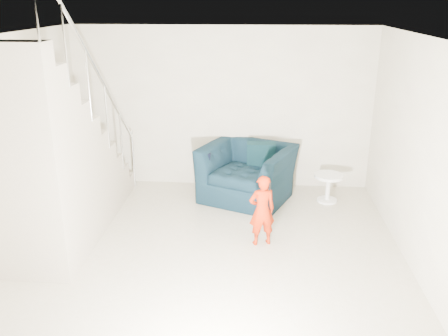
{
  "coord_description": "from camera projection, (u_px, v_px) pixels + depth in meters",
  "views": [
    {
      "loc": [
        0.6,
        -5.04,
        3.1
      ],
      "look_at": [
        0.15,
        1.2,
        0.85
      ],
      "focal_mm": 38.0,
      "sensor_mm": 36.0,
      "label": 1
    }
  ],
  "objects": [
    {
      "name": "ceiling",
      "position": [
        201.0,
        39.0,
        4.9
      ],
      "size": [
        5.5,
        5.5,
        0.0
      ],
      "primitive_type": "plane",
      "rotation": [
        3.14,
        0.0,
        0.0
      ],
      "color": "silver",
      "rests_on": "back_wall"
    },
    {
      "name": "back_wall",
      "position": [
        222.0,
        109.0,
        7.94
      ],
      "size": [
        5.0,
        0.0,
        5.0
      ],
      "primitive_type": "plane",
      "rotation": [
        1.57,
        0.0,
        0.0
      ],
      "color": "#B2A691",
      "rests_on": "floor"
    },
    {
      "name": "toddler",
      "position": [
        262.0,
        210.0,
        6.18
      ],
      "size": [
        0.41,
        0.33,
        0.97
      ],
      "primitive_type": "imported",
      "rotation": [
        0.0,
        0.0,
        3.45
      ],
      "color": "#A30905",
      "rests_on": "floor"
    },
    {
      "name": "right_wall",
      "position": [
        430.0,
        167.0,
        5.19
      ],
      "size": [
        0.0,
        5.5,
        5.5
      ],
      "primitive_type": "plane",
      "rotation": [
        1.57,
        0.0,
        -1.57
      ],
      "color": "#B2A691",
      "rests_on": "floor"
    },
    {
      "name": "floor",
      "position": [
        205.0,
        266.0,
        5.82
      ],
      "size": [
        5.5,
        5.5,
        0.0
      ],
      "primitive_type": "plane",
      "color": "tan",
      "rests_on": "ground"
    },
    {
      "name": "throw",
      "position": [
        210.0,
        165.0,
        7.64
      ],
      "size": [
        0.05,
        0.48,
        0.53
      ],
      "primitive_type": "cube",
      "color": "black",
      "rests_on": "armchair"
    },
    {
      "name": "staircase",
      "position": [
        56.0,
        174.0,
        6.15
      ],
      "size": [
        1.02,
        3.03,
        3.62
      ],
      "color": "#ADA089",
      "rests_on": "floor"
    },
    {
      "name": "phone",
      "position": [
        270.0,
        186.0,
        6.03
      ],
      "size": [
        0.03,
        0.05,
        0.1
      ],
      "primitive_type": "cube",
      "rotation": [
        0.0,
        0.0,
        -0.2
      ],
      "color": "black",
      "rests_on": "toddler"
    },
    {
      "name": "cushion",
      "position": [
        261.0,
        155.0,
        7.74
      ],
      "size": [
        0.46,
        0.22,
        0.46
      ],
      "primitive_type": "cube",
      "rotation": [
        0.21,
        0.0,
        0.0
      ],
      "color": "black",
      "rests_on": "armchair"
    },
    {
      "name": "front_wall",
      "position": [
        151.0,
        314.0,
        2.78
      ],
      "size": [
        5.0,
        0.0,
        5.0
      ],
      "primitive_type": "plane",
      "rotation": [
        -1.57,
        0.0,
        0.0
      ],
      "color": "#B2A691",
      "rests_on": "floor"
    },
    {
      "name": "armchair",
      "position": [
        247.0,
        173.0,
        7.64
      ],
      "size": [
        1.71,
        1.62,
        0.88
      ],
      "primitive_type": "imported",
      "rotation": [
        0.0,
        0.0,
        -0.4
      ],
      "color": "black",
      "rests_on": "floor"
    },
    {
      "name": "side_table",
      "position": [
        328.0,
        183.0,
        7.56
      ],
      "size": [
        0.46,
        0.46,
        0.46
      ],
      "color": "white",
      "rests_on": "floor"
    }
  ]
}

